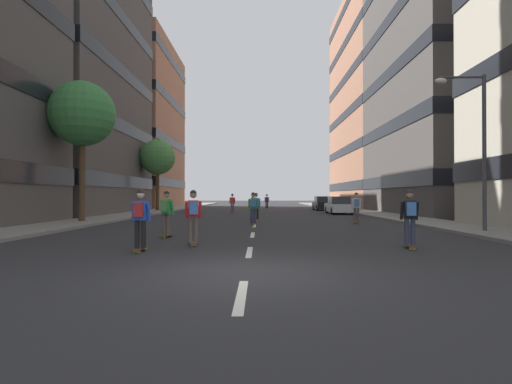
% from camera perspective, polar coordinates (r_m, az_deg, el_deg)
% --- Properties ---
extents(ground_plane, '(182.53, 182.53, 0.00)m').
position_cam_1_polar(ground_plane, '(38.91, 0.12, -2.87)').
color(ground_plane, '#28282B').
extents(sidewalk_left, '(3.13, 83.66, 0.14)m').
position_cam_1_polar(sidewalk_left, '(43.92, -12.97, -2.49)').
color(sidewalk_left, gray).
rests_on(sidewalk_left, ground_plane).
extents(sidewalk_right, '(3.13, 83.66, 0.14)m').
position_cam_1_polar(sidewalk_right, '(43.79, 13.33, -2.50)').
color(sidewalk_right, gray).
rests_on(sidewalk_right, ground_plane).
extents(lane_markings, '(0.16, 72.20, 0.01)m').
position_cam_1_polar(lane_markings, '(41.48, 0.15, -2.71)').
color(lane_markings, silver).
rests_on(lane_markings, ground_plane).
extents(building_left_mid, '(12.39, 17.86, 23.60)m').
position_cam_1_polar(building_left_mid, '(40.87, -26.40, 14.13)').
color(building_left_mid, '#4C4744').
rests_on(building_left_mid, ground_plane).
extents(building_left_far, '(12.39, 17.98, 21.91)m').
position_cam_1_polar(building_left_far, '(58.27, -17.62, 8.84)').
color(building_left_far, '#9E6B51').
rests_on(building_left_far, ground_plane).
extents(building_right_far, '(12.39, 21.07, 28.26)m').
position_cam_1_polar(building_right_far, '(58.69, 18.16, 11.93)').
color(building_right_far, '#9E6B51').
rests_on(building_right_far, ground_plane).
extents(parked_car_near, '(1.82, 4.40, 1.52)m').
position_cam_1_polar(parked_car_near, '(45.03, 9.38, -1.65)').
color(parked_car_near, black).
rests_on(parked_car_near, ground_plane).
extents(parked_car_mid, '(1.82, 4.40, 1.52)m').
position_cam_1_polar(parked_car_mid, '(36.23, 11.55, -1.92)').
color(parked_car_mid, silver).
rests_on(parked_car_mid, ground_plane).
extents(street_tree_near, '(3.53, 3.53, 7.09)m').
position_cam_1_polar(street_tree_near, '(41.92, -13.66, 4.74)').
color(street_tree_near, '#4C3823').
rests_on(street_tree_near, sidewalk_left).
extents(street_tree_mid, '(3.73, 3.73, 8.06)m').
position_cam_1_polar(street_tree_mid, '(25.84, -23.22, 9.99)').
color(street_tree_mid, '#4C3823').
rests_on(street_tree_mid, sidewalk_left).
extents(streetlamp_right, '(2.13, 0.30, 6.50)m').
position_cam_1_polar(streetlamp_right, '(19.36, 28.45, 7.10)').
color(streetlamp_right, '#3F3F44').
rests_on(streetlamp_right, sidewalk_right).
extents(skater_0, '(0.56, 0.92, 1.78)m').
position_cam_1_polar(skater_0, '(37.92, -3.34, -1.44)').
color(skater_0, brown).
rests_on(skater_0, ground_plane).
extents(skater_1, '(0.54, 0.91, 1.78)m').
position_cam_1_polar(skater_1, '(22.15, -0.39, -2.02)').
color(skater_1, brown).
rests_on(skater_1, ground_plane).
extents(skater_2, '(0.53, 0.90, 1.78)m').
position_cam_1_polar(skater_2, '(12.01, -15.97, -3.26)').
color(skater_2, brown).
rests_on(skater_2, ground_plane).
extents(skater_3, '(0.56, 0.92, 1.78)m').
position_cam_1_polar(skater_3, '(13.04, 20.81, -3.03)').
color(skater_3, brown).
rests_on(skater_3, ground_plane).
extents(skater_4, '(0.54, 0.91, 1.78)m').
position_cam_1_polar(skater_4, '(26.16, 0.01, -1.85)').
color(skater_4, brown).
rests_on(skater_4, ground_plane).
extents(skater_5, '(0.55, 0.91, 1.78)m').
position_cam_1_polar(skater_5, '(23.89, 13.93, -1.89)').
color(skater_5, brown).
rests_on(skater_5, ground_plane).
extents(skater_6, '(0.54, 0.91, 1.78)m').
position_cam_1_polar(skater_6, '(48.06, 1.53, -1.21)').
color(skater_6, brown).
rests_on(skater_6, ground_plane).
extents(skater_7, '(0.57, 0.92, 1.78)m').
position_cam_1_polar(skater_7, '(13.20, -8.80, -3.02)').
color(skater_7, brown).
rests_on(skater_7, ground_plane).
extents(skater_8, '(0.57, 0.92, 1.78)m').
position_cam_1_polar(skater_8, '(43.46, -0.37, -1.32)').
color(skater_8, brown).
rests_on(skater_8, ground_plane).
extents(skater_9, '(0.57, 0.92, 1.78)m').
position_cam_1_polar(skater_9, '(15.85, -12.49, -2.60)').
color(skater_9, brown).
rests_on(skater_9, ground_plane).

